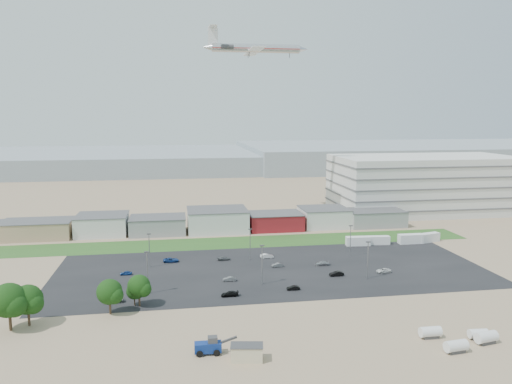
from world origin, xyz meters
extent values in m
plane|color=#8F755B|center=(0.00, 0.00, 0.00)|extent=(700.00, 700.00, 0.00)
cube|color=black|center=(5.00, 20.00, 0.01)|extent=(120.00, 50.00, 0.01)
cube|color=#285720|center=(0.00, 52.00, 0.01)|extent=(160.00, 16.00, 0.02)
cube|color=silver|center=(90.00, 95.00, 12.50)|extent=(80.00, 40.00, 25.00)
imported|color=silver|center=(34.99, 12.46, 0.58)|extent=(4.26, 2.18, 1.15)
imported|color=black|center=(21.15, 11.71, 0.65)|extent=(3.99, 1.57, 1.29)
imported|color=black|center=(-9.04, 1.15, 0.61)|extent=(4.23, 1.79, 1.22)
imported|color=#595B5E|center=(-7.86, 12.21, 0.58)|extent=(3.58, 1.45, 1.15)
imported|color=navy|center=(-35.16, 21.88, 0.54)|extent=(3.25, 1.44, 1.09)
imported|color=#595B5E|center=(-7.43, 31.51, 0.57)|extent=(4.08, 2.05, 1.14)
imported|color=#595B5E|center=(7.10, 22.35, 0.57)|extent=(3.57, 1.53, 1.14)
imported|color=navy|center=(-23.09, 32.12, 0.64)|extent=(4.64, 2.25, 1.27)
imported|color=#595B5E|center=(-35.65, 1.49, 0.64)|extent=(4.44, 1.95, 1.27)
imported|color=silver|center=(5.73, 31.70, 0.66)|extent=(4.01, 1.42, 1.32)
imported|color=#A5A5AA|center=(20.10, 21.78, 0.59)|extent=(4.19, 1.95, 1.18)
imported|color=black|center=(7.03, 2.92, 0.54)|extent=(3.31, 1.19, 1.09)
camera|label=1|loc=(-21.33, -112.89, 42.92)|focal=35.00mm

